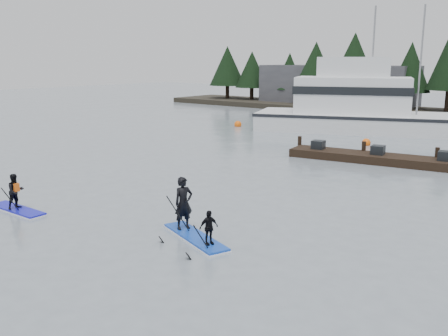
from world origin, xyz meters
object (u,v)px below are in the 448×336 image
Objects in this scene: floating_dock at (415,162)px; paddleboard_solo at (16,197)px; fishing_boat_large at (373,121)px; paddleboard_duo at (191,217)px.

floating_dock is 4.87× the size of paddleboard_solo.
paddleboard_solo is at bearing -115.68° from fishing_boat_large.
paddleboard_duo is at bearing 14.85° from paddleboard_solo.
paddleboard_solo is at bearing -125.76° from floating_dock.
paddleboard_duo is (5.31, -27.17, -0.18)m from fishing_boat_large.
paddleboard_solo is 7.45m from paddleboard_duo.
floating_dock is at bearing 61.34° from paddleboard_solo.
paddleboard_solo reaches higher than floating_dock.
paddleboard_solo is 0.88× the size of paddleboard_duo.
fishing_boat_large is at bearing 120.64° from paddleboard_duo.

